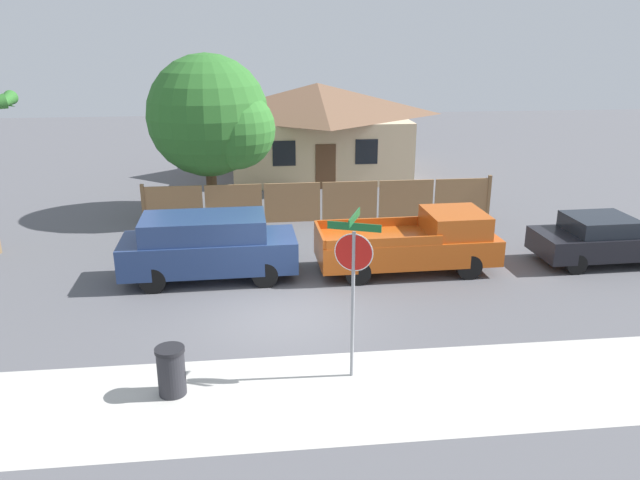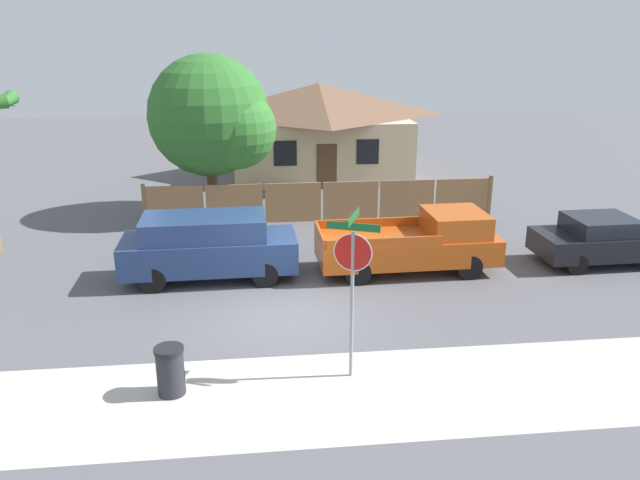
# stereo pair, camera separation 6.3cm
# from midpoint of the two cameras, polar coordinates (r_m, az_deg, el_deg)

# --- Properties ---
(ground_plane) EXTENTS (80.00, 80.00, 0.00)m
(ground_plane) POSITION_cam_midpoint_polar(r_m,az_deg,el_deg) (15.46, -3.21, -6.98)
(ground_plane) COLOR #56565B
(sidewalk_strip) EXTENTS (36.00, 3.20, 0.01)m
(sidewalk_strip) POSITION_cam_midpoint_polar(r_m,az_deg,el_deg) (12.30, -2.15, -14.13)
(sidewalk_strip) COLOR beige
(sidewalk_strip) RESTS_ON ground
(wooden_fence) EXTENTS (12.87, 0.12, 1.56)m
(wooden_fence) POSITION_cam_midpoint_polar(r_m,az_deg,el_deg) (22.92, 0.03, 3.53)
(wooden_fence) COLOR #997047
(wooden_fence) RESTS_ON ground
(house) EXTENTS (8.74, 7.09, 4.36)m
(house) POSITION_cam_midpoint_polar(r_m,az_deg,el_deg) (30.68, -0.31, 10.25)
(house) COLOR beige
(house) RESTS_ON ground
(oak_tree) EXTENTS (4.68, 4.45, 5.96)m
(oak_tree) POSITION_cam_midpoint_polar(r_m,az_deg,el_deg) (23.55, -9.77, 10.88)
(oak_tree) COLOR brown
(oak_tree) RESTS_ON ground
(red_suv) EXTENTS (4.86, 1.98, 1.84)m
(red_suv) POSITION_cam_midpoint_polar(r_m,az_deg,el_deg) (17.65, -10.30, -0.49)
(red_suv) COLOR navy
(red_suv) RESTS_ON ground
(orange_pickup) EXTENTS (5.19, 2.11, 1.74)m
(orange_pickup) POSITION_cam_midpoint_polar(r_m,az_deg,el_deg) (18.26, 8.57, -0.25)
(orange_pickup) COLOR #B74C14
(orange_pickup) RESTS_ON ground
(parked_sedan) EXTENTS (4.05, 1.93, 1.45)m
(parked_sedan) POSITION_cam_midpoint_polar(r_m,az_deg,el_deg) (20.51, 24.26, 0.08)
(parked_sedan) COLOR black
(parked_sedan) RESTS_ON ground
(stop_sign) EXTENTS (0.97, 0.88, 3.42)m
(stop_sign) POSITION_cam_midpoint_polar(r_m,az_deg,el_deg) (11.97, 2.93, -2.50)
(stop_sign) COLOR gray
(stop_sign) RESTS_ON ground
(trash_bin) EXTENTS (0.57, 0.57, 0.98)m
(trash_bin) POSITION_cam_midpoint_polar(r_m,az_deg,el_deg) (12.48, -13.58, -11.55)
(trash_bin) COLOR #28282D
(trash_bin) RESTS_ON ground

